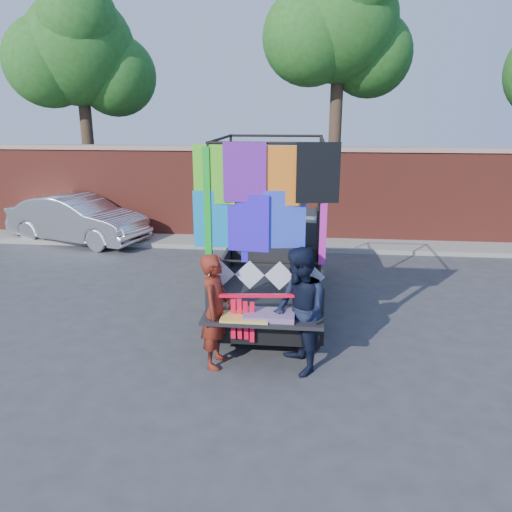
# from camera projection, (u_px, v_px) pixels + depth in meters

# --- Properties ---
(ground) EXTENTS (90.00, 90.00, 0.00)m
(ground) POSITION_uv_depth(u_px,v_px,m) (285.00, 354.00, 7.56)
(ground) COLOR #38383A
(ground) RESTS_ON ground
(brick_wall) EXTENTS (30.00, 0.45, 2.61)m
(brick_wall) POSITION_uv_depth(u_px,v_px,m) (298.00, 194.00, 13.87)
(brick_wall) COLOR maroon
(brick_wall) RESTS_ON ground
(curb) EXTENTS (30.00, 1.20, 0.12)m
(curb) POSITION_uv_depth(u_px,v_px,m) (296.00, 244.00, 13.56)
(curb) COLOR gray
(curb) RESTS_ON ground
(tree_left) EXTENTS (4.20, 3.30, 7.05)m
(tree_left) POSITION_uv_depth(u_px,v_px,m) (79.00, 54.00, 14.52)
(tree_left) COLOR #38281C
(tree_left) RESTS_ON ground
(tree_mid) EXTENTS (4.20, 3.30, 7.73)m
(tree_mid) POSITION_uv_depth(u_px,v_px,m) (340.00, 28.00, 13.60)
(tree_mid) COLOR #38281C
(tree_mid) RESTS_ON ground
(pickup_truck) EXTENTS (2.00, 5.02, 3.16)m
(pickup_truck) POSITION_uv_depth(u_px,v_px,m) (276.00, 259.00, 9.61)
(pickup_truck) COLOR black
(pickup_truck) RESTS_ON ground
(sedan) EXTENTS (4.26, 2.53, 1.33)m
(sedan) POSITION_uv_depth(u_px,v_px,m) (78.00, 219.00, 13.81)
(sedan) COLOR silver
(sedan) RESTS_ON ground
(woman) EXTENTS (0.47, 0.65, 1.67)m
(woman) POSITION_uv_depth(u_px,v_px,m) (216.00, 311.00, 7.04)
(woman) COLOR maroon
(woman) RESTS_ON ground
(man) EXTENTS (0.94, 1.06, 1.79)m
(man) POSITION_uv_depth(u_px,v_px,m) (299.00, 312.00, 6.87)
(man) COLOR black
(man) RESTS_ON ground
(streamer_bundle) EXTENTS (1.06, 0.16, 0.72)m
(streamer_bundle) POSITION_uv_depth(u_px,v_px,m) (249.00, 310.00, 6.95)
(streamer_bundle) COLOR #FE0D30
(streamer_bundle) RESTS_ON ground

